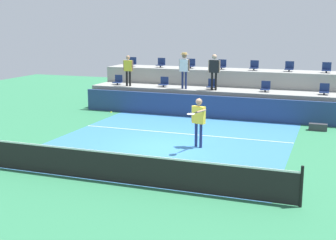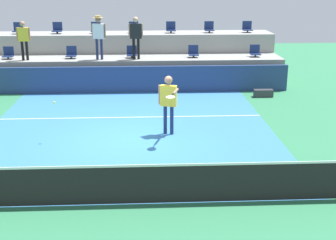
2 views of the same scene
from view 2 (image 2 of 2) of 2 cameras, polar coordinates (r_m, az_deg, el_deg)
The scene contains 25 objects.
ground_plane at distance 13.95m, azimuth -4.76°, elevation -2.58°, with size 40.00×40.00×0.00m, color #2D754C.
court_inner_paint at distance 14.89m, azimuth -4.65°, elevation -1.25°, with size 9.00×10.00×0.01m, color teal.
court_service_line at distance 16.22m, azimuth -4.52°, elevation 0.34°, with size 9.00×0.06×0.00m, color white.
tennis_net at distance 10.06m, azimuth -5.46°, elevation -7.68°, with size 10.48×0.08×1.07m.
sponsor_backboard at distance 19.57m, azimuth -4.31°, elevation 4.95°, with size 13.00×0.16×1.10m, color navy.
seating_tier_lower at distance 20.82m, azimuth -4.24°, elevation 5.92°, with size 13.00×1.80×1.25m, color gray.
seating_tier_upper at distance 22.52m, azimuth -4.18°, elevation 7.89°, with size 13.00×1.80×2.10m, color gray.
stadium_chair_lower_far_left at distance 21.41m, azimuth -18.88°, elevation 7.64°, with size 0.44×0.40×0.52m.
stadium_chair_lower_left at distance 20.84m, azimuth -11.69°, elevation 7.97°, with size 0.44×0.40×0.52m.
stadium_chair_lower_center at distance 20.61m, azimuth -4.43°, elevation 8.17°, with size 0.44×0.40×0.52m.
stadium_chair_lower_right at distance 20.72m, azimuth 3.12°, elevation 8.24°, with size 0.44×0.40×0.52m.
stadium_chair_lower_far_right at distance 21.18m, azimuth 10.56°, elevation 8.18°, with size 0.44×0.40×0.52m.
stadium_chair_upper_far_left at distance 23.01m, azimuth -17.79°, elevation 10.51°, with size 0.44×0.40×0.52m.
stadium_chair_upper_left at distance 22.63m, azimuth -13.33°, elevation 10.76°, with size 0.44×0.40×0.52m.
stadium_chair_upper_mid_left at distance 22.38m, azimuth -8.79°, elevation 10.95°, with size 0.44×0.40×0.52m.
stadium_chair_upper_center at distance 22.28m, azimuth -4.21°, elevation 11.07°, with size 0.44×0.40×0.52m.
stadium_chair_upper_mid_right at distance 22.31m, azimuth 0.35°, elevation 11.13°, with size 0.44×0.40×0.52m.
stadium_chair_upper_right at distance 22.48m, azimuth 5.03°, elevation 11.11°, with size 0.44×0.40×0.52m.
stadium_chair_upper_far_right at distance 22.80m, azimuth 9.64°, elevation 11.02°, with size 0.44×0.40×0.52m.
tennis_player at distance 14.15m, azimuth 0.06°, elevation 2.61°, with size 0.61×1.34×1.83m.
spectator_in_grey at distance 20.73m, azimuth -17.19°, elevation 9.63°, with size 0.57×0.22×1.63m.
spectator_with_hat at distance 20.18m, azimuth -8.45°, elevation 10.52°, with size 0.62×0.52×1.84m.
spectator_leaning_on_rail at distance 20.10m, azimuth -3.95°, elevation 10.47°, with size 0.62×0.25×1.79m.
tennis_ball at distance 13.96m, azimuth -13.70°, elevation 2.09°, with size 0.07×0.07×0.07m.
equipment_bag at distance 19.25m, azimuth 11.54°, elevation 3.22°, with size 0.76×0.28×0.30m, color #333338.
Camera 2 is at (0.48, -13.10, 4.75)m, focal length 50.04 mm.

